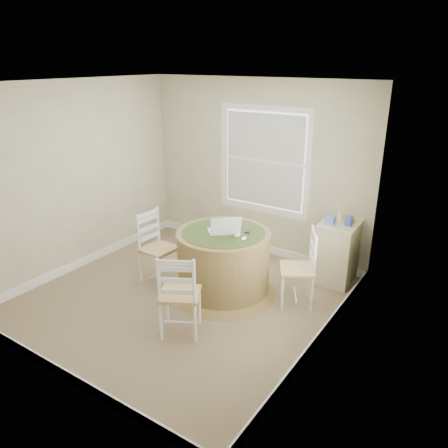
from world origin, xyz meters
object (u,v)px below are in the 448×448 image
Objects in this scene: chair_left at (159,249)px; chair_near at (180,294)px; chair_right at (297,269)px; round_table at (223,260)px; laptop at (224,230)px; corner_chest at (338,251)px.

chair_left is 1.25m from chair_near.
chair_right is (1.78, 0.47, 0.00)m from chair_left.
chair_near reaches higher than round_table.
chair_near is 1.05m from laptop.
round_table is 1.42× the size of chair_right.
round_table is 1.42× the size of chair_near.
corner_chest reaches higher than round_table.
round_table is at bearing -102.50° from chair_right.
chair_near is at bearing -98.24° from round_table.
chair_left is at bearing -32.04° from laptop.
chair_near and chair_right have the same top height.
chair_right is (0.88, 0.27, 0.02)m from round_table.
chair_left is at bearing 179.62° from round_table.
chair_right reaches higher than round_table.
chair_near is (0.98, -0.77, 0.00)m from chair_left.
chair_near is at bearing -61.81° from chair_right.
corner_chest is at bearing -53.15° from chair_left.
chair_left is at bearing -104.36° from chair_right.
corner_chest is at bearing 137.81° from chair_right.
chair_right reaches higher than corner_chest.
corner_chest is at bearing -144.55° from chair_near.
chair_left is (-0.89, -0.21, 0.02)m from round_table.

